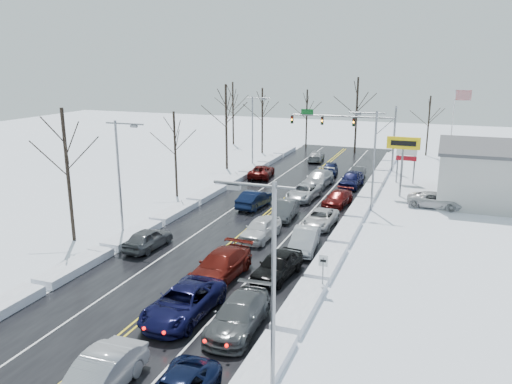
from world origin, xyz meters
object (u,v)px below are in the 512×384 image
at_px(tires_plus_sign, 403,147).
at_px(flagpole, 454,124).
at_px(traffic_signal_mast, 353,125).
at_px(oncoming_car_0, 255,207).

bearing_deg(tires_plus_sign, flagpole, 71.56).
height_order(traffic_signal_mast, tires_plus_sign, traffic_signal_mast).
bearing_deg(traffic_signal_mast, tires_plus_sign, -59.54).
bearing_deg(flagpole, tires_plus_sign, -108.44).
distance_m(traffic_signal_mast, flagpole, 11.90).
relative_size(tires_plus_sign, flagpole, 0.60).
bearing_deg(flagpole, traffic_signal_mast, -170.27).
xyz_separation_m(flagpole, oncoming_car_0, (-16.95, -22.83, -5.93)).
relative_size(traffic_signal_mast, flagpole, 1.33).
height_order(tires_plus_sign, flagpole, flagpole).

